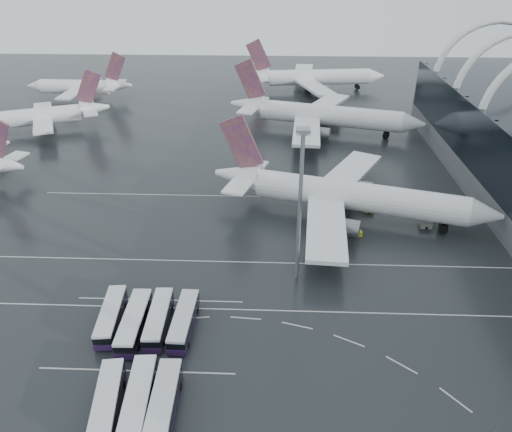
{
  "coord_description": "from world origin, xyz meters",
  "views": [
    {
      "loc": [
        -5.06,
        -66.54,
        53.08
      ],
      "look_at": [
        -8.43,
        17.5,
        7.0
      ],
      "focal_mm": 35.0,
      "sensor_mm": 36.0,
      "label": 1
    }
  ],
  "objects_px": {
    "jet_remote_mid": "(45,116)",
    "gse_cart_belly_c": "(358,234)",
    "airliner_gate_b": "(320,115)",
    "bus_row_near_c": "(159,319)",
    "jet_remote_far": "(81,87)",
    "gse_cart_belly_d": "(425,222)",
    "airliner_gate_c": "(311,78)",
    "bus_row_far_c": "(163,405)",
    "floodlight_mast": "(301,189)",
    "bus_row_near_b": "(134,322)",
    "gse_cart_belly_b": "(426,225)",
    "bus_row_far_b": "(138,401)",
    "bus_row_far_a": "(107,403)",
    "bus_row_near_a": "(111,316)",
    "airliner_main": "(344,195)",
    "bus_row_near_d": "(184,321)",
    "gse_cart_belly_e": "(369,210)"
  },
  "relations": [
    {
      "from": "jet_remote_far",
      "to": "gse_cart_belly_c",
      "type": "xyz_separation_m",
      "value": [
        92.15,
        -99.74,
        -4.12
      ]
    },
    {
      "from": "bus_row_far_c",
      "to": "gse_cart_belly_d",
      "type": "xyz_separation_m",
      "value": [
        45.99,
        51.39,
        -1.17
      ]
    },
    {
      "from": "airliner_gate_b",
      "to": "airliner_gate_c",
      "type": "bearing_deg",
      "value": 105.41
    },
    {
      "from": "gse_cart_belly_b",
      "to": "gse_cart_belly_c",
      "type": "bearing_deg",
      "value": -165.37
    },
    {
      "from": "jet_remote_mid",
      "to": "gse_cart_belly_b",
      "type": "height_order",
      "value": "jet_remote_mid"
    },
    {
      "from": "bus_row_near_a",
      "to": "bus_row_near_b",
      "type": "relative_size",
      "value": 0.96
    },
    {
      "from": "bus_row_near_c",
      "to": "bus_row_far_c",
      "type": "distance_m",
      "value": 17.0
    },
    {
      "from": "bus_row_near_b",
      "to": "gse_cart_belly_e",
      "type": "height_order",
      "value": "bus_row_near_b"
    },
    {
      "from": "bus_row_near_c",
      "to": "jet_remote_far",
      "type": "bearing_deg",
      "value": 22.02
    },
    {
      "from": "jet_remote_mid",
      "to": "bus_row_near_b",
      "type": "bearing_deg",
      "value": 96.04
    },
    {
      "from": "bus_row_far_c",
      "to": "gse_cart_belly_e",
      "type": "xyz_separation_m",
      "value": [
        34.87,
        56.42,
        -1.22
      ]
    },
    {
      "from": "airliner_gate_b",
      "to": "bus_row_far_b",
      "type": "height_order",
      "value": "airliner_gate_b"
    },
    {
      "from": "bus_row_far_a",
      "to": "bus_row_far_b",
      "type": "relative_size",
      "value": 0.97
    },
    {
      "from": "jet_remote_mid",
      "to": "gse_cart_belly_b",
      "type": "relative_size",
      "value": 16.71
    },
    {
      "from": "airliner_gate_b",
      "to": "bus_row_near_b",
      "type": "bearing_deg",
      "value": -94.67
    },
    {
      "from": "airliner_gate_c",
      "to": "floodlight_mast",
      "type": "bearing_deg",
      "value": -101.19
    },
    {
      "from": "bus_row_far_a",
      "to": "gse_cart_belly_c",
      "type": "height_order",
      "value": "bus_row_far_a"
    },
    {
      "from": "gse_cart_belly_d",
      "to": "gse_cart_belly_c",
      "type": "bearing_deg",
      "value": -160.17
    },
    {
      "from": "jet_remote_far",
      "to": "bus_row_far_b",
      "type": "distance_m",
      "value": 156.29
    },
    {
      "from": "bus_row_far_a",
      "to": "gse_cart_belly_c",
      "type": "xyz_separation_m",
      "value": [
        38.1,
        45.87,
        -1.21
      ]
    },
    {
      "from": "bus_row_far_a",
      "to": "gse_cart_belly_d",
      "type": "relative_size",
      "value": 5.79
    },
    {
      "from": "jet_remote_mid",
      "to": "bus_row_near_b",
      "type": "xyz_separation_m",
      "value": [
        52.28,
        -93.27,
        -2.95
      ]
    },
    {
      "from": "airliner_gate_b",
      "to": "gse_cart_belly_c",
      "type": "relative_size",
      "value": 32.47
    },
    {
      "from": "jet_remote_mid",
      "to": "gse_cart_belly_c",
      "type": "xyz_separation_m",
      "value": [
        90.89,
        -62.81,
        -4.22
      ]
    },
    {
      "from": "airliner_gate_b",
      "to": "airliner_gate_c",
      "type": "xyz_separation_m",
      "value": [
        0.22,
        51.09,
        -0.21
      ]
    },
    {
      "from": "bus_row_far_a",
      "to": "gse_cart_belly_c",
      "type": "distance_m",
      "value": 59.65
    },
    {
      "from": "gse_cart_belly_d",
      "to": "gse_cart_belly_b",
      "type": "bearing_deg",
      "value": -95.62
    },
    {
      "from": "bus_row_near_b",
      "to": "gse_cart_belly_b",
      "type": "height_order",
      "value": "bus_row_near_b"
    },
    {
      "from": "bus_row_far_a",
      "to": "bus_row_near_c",
      "type": "bearing_deg",
      "value": -18.95
    },
    {
      "from": "bus_row_near_d",
      "to": "gse_cart_belly_c",
      "type": "xyz_separation_m",
      "value": [
        31.01,
        29.69,
        -1.17
      ]
    },
    {
      "from": "airliner_gate_c",
      "to": "bus_row_far_c",
      "type": "xyz_separation_m",
      "value": [
        -27.76,
        -161.79,
        -3.39
      ]
    },
    {
      "from": "jet_remote_far",
      "to": "floodlight_mast",
      "type": "height_order",
      "value": "floodlight_mast"
    },
    {
      "from": "airliner_main",
      "to": "airliner_gate_b",
      "type": "distance_m",
      "value": 56.62
    },
    {
      "from": "gse_cart_belly_c",
      "to": "gse_cart_belly_e",
      "type": "distance_m",
      "value": 11.22
    },
    {
      "from": "bus_row_far_a",
      "to": "bus_row_far_b",
      "type": "height_order",
      "value": "bus_row_far_b"
    },
    {
      "from": "jet_remote_mid",
      "to": "bus_row_far_b",
      "type": "xyz_separation_m",
      "value": [
        56.68,
        -108.19,
        -2.94
      ]
    },
    {
      "from": "bus_row_far_a",
      "to": "gse_cart_belly_e",
      "type": "relative_size",
      "value": 6.29
    },
    {
      "from": "bus_row_near_c",
      "to": "floodlight_mast",
      "type": "height_order",
      "value": "floodlight_mast"
    },
    {
      "from": "floodlight_mast",
      "to": "bus_row_near_b",
      "type": "bearing_deg",
      "value": -149.06
    },
    {
      "from": "airliner_gate_b",
      "to": "bus_row_far_b",
      "type": "bearing_deg",
      "value": -90.0
    },
    {
      "from": "bus_row_near_d",
      "to": "jet_remote_mid",
      "type": "bearing_deg",
      "value": 34.49
    },
    {
      "from": "bus_row_near_b",
      "to": "jet_remote_far",
      "type": "bearing_deg",
      "value": 21.26
    },
    {
      "from": "airliner_main",
      "to": "bus_row_near_a",
      "type": "relative_size",
      "value": 4.82
    },
    {
      "from": "airliner_gate_c",
      "to": "gse_cart_belly_c",
      "type": "height_order",
      "value": "airliner_gate_c"
    },
    {
      "from": "bus_row_near_c",
      "to": "gse_cart_belly_d",
      "type": "bearing_deg",
      "value": -57.0
    },
    {
      "from": "bus_row_far_a",
      "to": "gse_cart_belly_e",
      "type": "height_order",
      "value": "bus_row_far_a"
    },
    {
      "from": "floodlight_mast",
      "to": "gse_cart_belly_b",
      "type": "xyz_separation_m",
      "value": [
        28.0,
        19.04,
        -16.97
      ]
    },
    {
      "from": "bus_row_far_a",
      "to": "gse_cart_belly_b",
      "type": "height_order",
      "value": "bus_row_far_a"
    },
    {
      "from": "airliner_gate_c",
      "to": "gse_cart_belly_b",
      "type": "bearing_deg",
      "value": -87.68
    },
    {
      "from": "bus_row_near_d",
      "to": "bus_row_far_a",
      "type": "relative_size",
      "value": 0.96
    }
  ]
}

